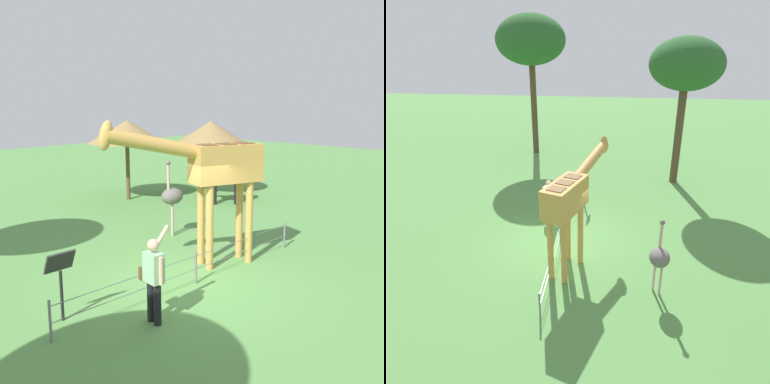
{
  "view_description": "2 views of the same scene",
  "coord_description": "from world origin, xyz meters",
  "views": [
    {
      "loc": [
        6.99,
        6.68,
        3.99
      ],
      "look_at": [
        0.31,
        0.24,
        2.13
      ],
      "focal_mm": 43.52,
      "sensor_mm": 36.0,
      "label": 1
    },
    {
      "loc": [
        -10.51,
        -1.68,
        6.8
      ],
      "look_at": [
        -0.06,
        -0.56,
        2.02
      ],
      "focal_mm": 33.5,
      "sensor_mm": 36.0,
      "label": 2
    }
  ],
  "objects": [
    {
      "name": "ground_plane",
      "position": [
        0.0,
        0.0,
        0.0
      ],
      "size": [
        60.0,
        60.0,
        0.0
      ],
      "primitive_type": "plane",
      "color": "#568E47"
    },
    {
      "name": "giraffe",
      "position": [
        -1.15,
        -0.47,
        2.35
      ],
      "size": [
        3.89,
        1.77,
        3.58
      ],
      "color": "#C69347",
      "rests_on": "ground_plane"
    },
    {
      "name": "visitor",
      "position": [
        1.83,
        0.76,
        0.9
      ],
      "size": [
        0.63,
        0.59,
        1.73
      ],
      "color": "black",
      "rests_on": "ground_plane"
    },
    {
      "name": "zebra",
      "position": [
        -6.52,
        -4.65,
        1.16
      ],
      "size": [
        1.44,
        1.54,
        1.66
      ],
      "color": "black",
      "rests_on": "ground_plane"
    },
    {
      "name": "ostrich",
      "position": [
        -2.23,
        -3.02,
        1.18
      ],
      "size": [
        0.7,
        0.56,
        2.25
      ],
      "color": "#CC9E93",
      "rests_on": "ground_plane"
    },
    {
      "name": "shade_hut_near",
      "position": [
        -7.65,
        -6.34,
        2.59
      ],
      "size": [
        3.2,
        3.2,
        3.08
      ],
      "color": "brown",
      "rests_on": "ground_plane"
    },
    {
      "name": "shade_hut_far",
      "position": [
        -4.49,
        -7.95,
        2.71
      ],
      "size": [
        3.08,
        3.08,
        3.17
      ],
      "color": "brown",
      "rests_on": "ground_plane"
    },
    {
      "name": "info_sign",
      "position": [
        2.94,
        -0.51,
        0.95
      ],
      "size": [
        0.56,
        0.21,
        1.32
      ],
      "color": "black",
      "rests_on": "ground_plane"
    },
    {
      "name": "wire_fence",
      "position": [
        0.0,
        0.06,
        0.4
      ],
      "size": [
        7.05,
        0.05,
        0.75
      ],
      "color": "slate",
      "rests_on": "ground_plane"
    }
  ]
}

